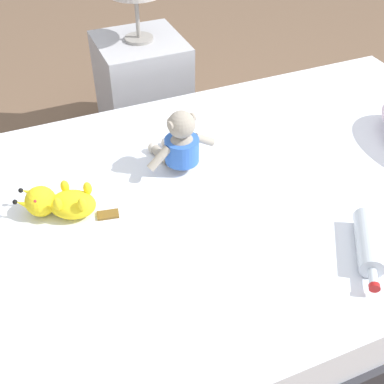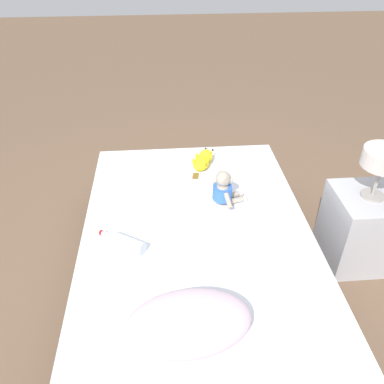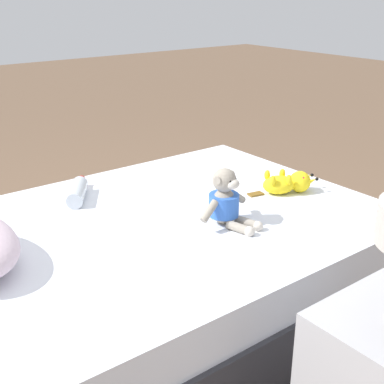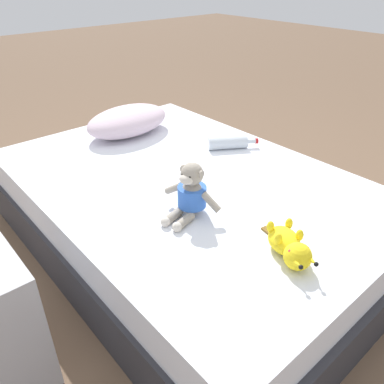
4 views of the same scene
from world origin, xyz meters
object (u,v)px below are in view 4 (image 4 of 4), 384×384
object	(u,v)px
bed	(187,213)
plush_monkey	(190,194)
glass_bottle	(229,143)
pillow	(128,121)
plush_yellow_creature	(290,246)

from	to	relation	value
bed	plush_monkey	world-z (taller)	plush_monkey
plush_monkey	glass_bottle	bearing A→B (deg)	31.03
pillow	plush_monkey	bearing A→B (deg)	-107.37
bed	glass_bottle	xyz separation A→B (m)	(0.41, 0.11, 0.25)
plush_yellow_creature	pillow	bearing A→B (deg)	81.41
bed	plush_yellow_creature	size ratio (longest dim) A/B	6.42
pillow	glass_bottle	xyz separation A→B (m)	(0.31, -0.58, -0.05)
pillow	plush_yellow_creature	world-z (taller)	pillow
bed	pillow	distance (m)	0.75
bed	pillow	bearing A→B (deg)	81.65
glass_bottle	bed	bearing A→B (deg)	-165.41
pillow	glass_bottle	bearing A→B (deg)	-61.86
plush_yellow_creature	glass_bottle	distance (m)	0.96
bed	glass_bottle	distance (m)	0.49
bed	plush_monkey	bearing A→B (deg)	-127.08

